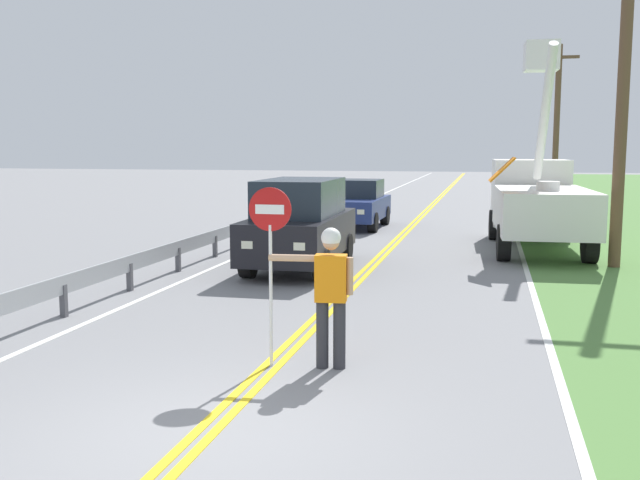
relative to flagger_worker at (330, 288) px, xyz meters
name	(u,v)px	position (x,y,z in m)	size (l,w,h in m)	color
ground_plane	(201,437)	(-0.76, -2.47, -1.05)	(160.00, 160.00, 0.00)	gray
centerline_yellow_left	(410,225)	(-0.85, 17.53, -1.04)	(0.11, 110.00, 0.01)	yellow
centerline_yellow_right	(415,225)	(-0.67, 17.53, -1.04)	(0.11, 110.00, 0.01)	yellow
edge_line_right	(514,227)	(2.84, 17.53, -1.04)	(0.12, 110.00, 0.01)	silver
edge_line_left	(317,223)	(-4.36, 17.53, -1.04)	(0.12, 110.00, 0.01)	silver
flagger_worker	(330,288)	(0.00, 0.00, 0.00)	(1.08, 0.28, 1.83)	#2D2D33
stop_sign_paddle	(270,236)	(-0.76, -0.08, 0.66)	(0.56, 0.04, 2.33)	silver
utility_bucket_truck	(536,198)	(3.25, 12.22, 0.38)	(2.67, 6.90, 5.73)	white
oncoming_suv_nearest	(300,224)	(-2.33, 7.34, 0.01)	(1.97, 4.63, 2.10)	black
oncoming_sedan_second	(357,204)	(-2.61, 16.24, -0.21)	(1.98, 4.14, 1.70)	navy
utility_pole_near	(624,81)	(4.90, 9.28, 3.31)	(1.80, 0.28, 8.35)	brown
utility_pole_mid	(557,123)	(4.98, 27.28, 2.95)	(1.80, 0.28, 7.63)	brown
guardrail_left_shoulder	(256,224)	(-4.96, 12.00, -0.53)	(0.10, 32.00, 0.71)	#9EA0A3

